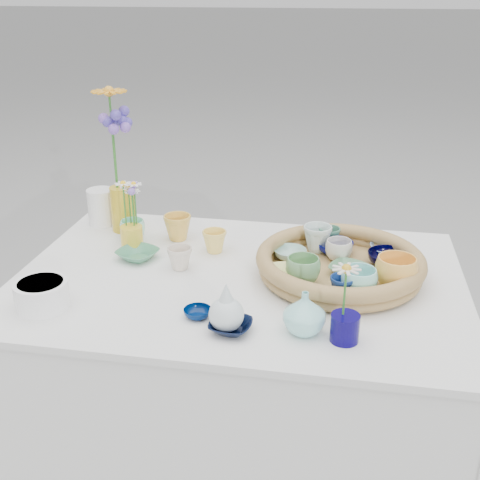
# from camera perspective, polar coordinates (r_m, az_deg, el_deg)

# --- Properties ---
(wicker_tray) EXTENTS (0.47, 0.47, 0.08)m
(wicker_tray) POSITION_cam_1_polar(r_m,az_deg,el_deg) (1.71, 9.45, -2.31)
(wicker_tray) COLOR brown
(wicker_tray) RESTS_ON display_table
(tray_ceramic_0) EXTENTS (0.14, 0.14, 0.03)m
(tray_ceramic_0) POSITION_cam_1_polar(r_m,az_deg,el_deg) (1.83, 8.97, -0.66)
(tray_ceramic_0) COLOR #040A69
(tray_ceramic_0) RESTS_ON wicker_tray
(tray_ceramic_1) EXTENTS (0.14, 0.14, 0.04)m
(tray_ceramic_1) POSITION_cam_1_polar(r_m,az_deg,el_deg) (1.78, 13.88, -1.74)
(tray_ceramic_1) COLOR black
(tray_ceramic_1) RESTS_ON wicker_tray
(tray_ceramic_2) EXTENTS (0.12, 0.12, 0.09)m
(tray_ceramic_2) POSITION_cam_1_polar(r_m,az_deg,el_deg) (1.64, 14.57, -3.01)
(tray_ceramic_2) COLOR #FFB84C
(tray_ceramic_2) RESTS_ON wicker_tray
(tray_ceramic_3) EXTENTS (0.14, 0.14, 0.03)m
(tray_ceramic_3) POSITION_cam_1_polar(r_m,az_deg,el_deg) (1.71, 10.25, -2.78)
(tray_ceramic_3) COLOR #548C60
(tray_ceramic_3) RESTS_ON wicker_tray
(tray_ceramic_4) EXTENTS (0.12, 0.12, 0.07)m
(tray_ceramic_4) POSITION_cam_1_polar(r_m,az_deg,el_deg) (1.63, 5.99, -2.87)
(tray_ceramic_4) COLOR #659F68
(tray_ceramic_4) RESTS_ON wicker_tray
(tray_ceramic_5) EXTENTS (0.10, 0.10, 0.03)m
(tray_ceramic_5) POSITION_cam_1_polar(r_m,az_deg,el_deg) (1.77, 4.77, -1.34)
(tray_ceramic_5) COLOR #A0CCC0
(tray_ceramic_5) RESTS_ON wicker_tray
(tray_ceramic_6) EXTENTS (0.11, 0.11, 0.08)m
(tray_ceramic_6) POSITION_cam_1_polar(r_m,az_deg,el_deg) (1.82, 7.34, 0.14)
(tray_ceramic_6) COLOR silver
(tray_ceramic_6) RESTS_ON wicker_tray
(tray_ceramic_7) EXTENTS (0.09, 0.09, 0.06)m
(tray_ceramic_7) POSITION_cam_1_polar(r_m,az_deg,el_deg) (1.78, 9.34, -0.96)
(tray_ceramic_7) COLOR silver
(tray_ceramic_7) RESTS_ON wicker_tray
(tray_ceramic_8) EXTENTS (0.11, 0.11, 0.02)m
(tray_ceramic_8) POSITION_cam_1_polar(r_m,az_deg,el_deg) (1.86, 13.64, -0.85)
(tray_ceramic_8) COLOR #8BAFDB
(tray_ceramic_8) RESTS_ON wicker_tray
(tray_ceramic_9) EXTENTS (0.08, 0.08, 0.06)m
(tray_ceramic_9) POSITION_cam_1_polar(r_m,az_deg,el_deg) (1.57, 9.66, -4.46)
(tray_ceramic_9) COLOR navy
(tray_ceramic_9) RESTS_ON wicker_tray
(tray_ceramic_10) EXTENTS (0.13, 0.13, 0.03)m
(tray_ceramic_10) POSITION_cam_1_polar(r_m,az_deg,el_deg) (1.65, 4.74, -3.34)
(tray_ceramic_10) COLOR #FFF88D
(tray_ceramic_10) RESTS_ON wicker_tray
(tray_ceramic_11) EXTENTS (0.10, 0.10, 0.07)m
(tray_ceramic_11) POSITION_cam_1_polar(r_m,az_deg,el_deg) (1.59, 11.20, -3.94)
(tray_ceramic_11) COLOR #95ECDE
(tray_ceramic_11) RESTS_ON wicker_tray
(tray_ceramic_12) EXTENTS (0.08, 0.08, 0.06)m
(tray_ceramic_12) POSITION_cam_1_polar(r_m,az_deg,el_deg) (1.86, 8.46, 0.25)
(tray_ceramic_12) COLOR #3E775B
(tray_ceramic_12) RESTS_ON wicker_tray
(loose_ceramic_0) EXTENTS (0.12, 0.12, 0.08)m
(loose_ceramic_0) POSITION_cam_1_polar(r_m,az_deg,el_deg) (1.95, -5.93, 1.19)
(loose_ceramic_0) COLOR gold
(loose_ceramic_0) RESTS_ON display_table
(loose_ceramic_1) EXTENTS (0.09, 0.09, 0.07)m
(loose_ceramic_1) POSITION_cam_1_polar(r_m,az_deg,el_deg) (1.85, -2.43, -0.14)
(loose_ceramic_1) COLOR #F9D35D
(loose_ceramic_1) RESTS_ON display_table
(loose_ceramic_2) EXTENTS (0.15, 0.15, 0.03)m
(loose_ceramic_2) POSITION_cam_1_polar(r_m,az_deg,el_deg) (1.84, -9.68, -1.36)
(loose_ceramic_2) COLOR #438862
(loose_ceramic_2) RESTS_ON display_table
(loose_ceramic_3) EXTENTS (0.09, 0.09, 0.07)m
(loose_ceramic_3) POSITION_cam_1_polar(r_m,az_deg,el_deg) (1.75, -5.72, -1.72)
(loose_ceramic_3) COLOR beige
(loose_ceramic_3) RESTS_ON display_table
(loose_ceramic_4) EXTENTS (0.09, 0.09, 0.02)m
(loose_ceramic_4) POSITION_cam_1_polar(r_m,az_deg,el_deg) (1.51, -4.04, -6.92)
(loose_ceramic_4) COLOR #001646
(loose_ceramic_4) RESTS_ON display_table
(loose_ceramic_5) EXTENTS (0.11, 0.11, 0.06)m
(loose_ceramic_5) POSITION_cam_1_polar(r_m,az_deg,el_deg) (1.98, -10.14, 0.99)
(loose_ceramic_5) COLOR #93E7C4
(loose_ceramic_5) RESTS_ON display_table
(loose_ceramic_6) EXTENTS (0.11, 0.11, 0.03)m
(loose_ceramic_6) POSITION_cam_1_polar(r_m,az_deg,el_deg) (1.45, -0.91, -8.20)
(loose_ceramic_6) COLOR black
(loose_ceramic_6) RESTS_ON display_table
(fluted_bowl) EXTENTS (0.14, 0.14, 0.07)m
(fluted_bowl) POSITION_cam_1_polar(r_m,az_deg,el_deg) (1.62, -18.27, -4.95)
(fluted_bowl) COLOR white
(fluted_bowl) RESTS_ON display_table
(bud_vase_paleblue) EXTENTS (0.11, 0.11, 0.13)m
(bud_vase_paleblue) POSITION_cam_1_polar(r_m,az_deg,el_deg) (1.43, -1.31, -6.29)
(bud_vase_paleblue) COLOR silver
(bud_vase_paleblue) RESTS_ON display_table
(bud_vase_seafoam) EXTENTS (0.11, 0.11, 0.11)m
(bud_vase_seafoam) POSITION_cam_1_polar(r_m,az_deg,el_deg) (1.43, 6.13, -6.86)
(bud_vase_seafoam) COLOR #96E5DE
(bud_vase_seafoam) RESTS_ON display_table
(bud_vase_cobalt) EXTENTS (0.09, 0.09, 0.07)m
(bud_vase_cobalt) POSITION_cam_1_polar(r_m,az_deg,el_deg) (1.42, 9.91, -8.21)
(bud_vase_cobalt) COLOR #08014C
(bud_vase_cobalt) RESTS_ON display_table
(single_daisy) EXTENTS (0.08, 0.08, 0.14)m
(single_daisy) POSITION_cam_1_polar(r_m,az_deg,el_deg) (1.38, 9.90, -4.87)
(single_daisy) COLOR silver
(single_daisy) RESTS_ON bud_vase_cobalt
(tall_vase_yellow) EXTENTS (0.08, 0.08, 0.15)m
(tall_vase_yellow) POSITION_cam_1_polar(r_m,az_deg,el_deg) (2.04, -11.02, 2.92)
(tall_vase_yellow) COLOR gold
(tall_vase_yellow) RESTS_ON display_table
(gerbera) EXTENTS (0.14, 0.14, 0.33)m
(gerbera) POSITION_cam_1_polar(r_m,az_deg,el_deg) (1.97, -11.94, 9.18)
(gerbera) COLOR orange
(gerbera) RESTS_ON tall_vase_yellow
(hydrangea) EXTENTS (0.11, 0.11, 0.30)m
(hydrangea) POSITION_cam_1_polar(r_m,az_deg,el_deg) (1.98, -11.78, 7.89)
(hydrangea) COLOR #4E3EA9
(hydrangea) RESTS_ON tall_vase_yellow
(white_pitcher) EXTENTS (0.15, 0.13, 0.12)m
(white_pitcher) POSITION_cam_1_polar(r_m,az_deg,el_deg) (2.11, -13.00, 3.08)
(white_pitcher) COLOR white
(white_pitcher) RESTS_ON display_table
(daisy_cup) EXTENTS (0.08, 0.08, 0.07)m
(daisy_cup) POSITION_cam_1_polar(r_m,az_deg,el_deg) (1.90, -10.22, 0.24)
(daisy_cup) COLOR yellow
(daisy_cup) RESTS_ON display_table
(daisy_posy) EXTENTS (0.09, 0.09, 0.15)m
(daisy_posy) POSITION_cam_1_polar(r_m,az_deg,el_deg) (1.87, -10.36, 3.52)
(daisy_posy) COLOR white
(daisy_posy) RESTS_ON daisy_cup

